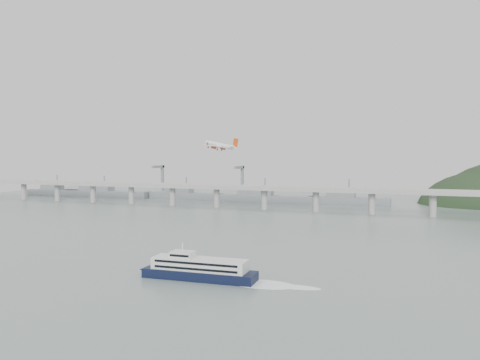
% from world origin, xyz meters
% --- Properties ---
extents(ground, '(900.00, 900.00, 0.00)m').
position_xyz_m(ground, '(0.00, 0.00, 0.00)').
color(ground, slate).
rests_on(ground, ground).
extents(bridge, '(800.00, 22.00, 23.90)m').
position_xyz_m(bridge, '(-1.15, 200.00, 17.65)').
color(bridge, '#989895').
rests_on(bridge, ground).
extents(distant_fleet, '(453.00, 60.90, 40.00)m').
position_xyz_m(distant_fleet, '(-155.36, 265.08, 6.22)').
color(distant_fleet, slate).
rests_on(distant_fleet, ground).
extents(ferry, '(79.80, 15.97, 15.05)m').
position_xyz_m(ferry, '(22.43, -51.99, 4.08)').
color(ferry, black).
rests_on(ferry, ground).
extents(airliner, '(31.07, 28.91, 8.58)m').
position_xyz_m(airliner, '(-19.74, 68.71, 58.80)').
color(airliner, white).
rests_on(airliner, ground).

